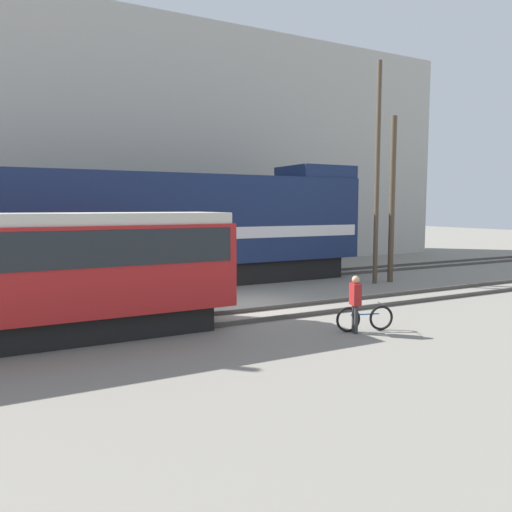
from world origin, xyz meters
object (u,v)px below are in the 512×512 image
Objects in this scene: person at (355,299)px; utility_pole_center at (377,174)px; streetcar at (43,269)px; bicycle at (365,319)px; utility_pole_right at (392,200)px; freight_locomotive at (154,229)px.

utility_pole_center is at bearing 45.19° from person.
streetcar reaches higher than bicycle.
utility_pole_center is at bearing 13.98° from streetcar.
utility_pole_center reaches higher than person.
utility_pole_right reaches higher than streetcar.
freight_locomotive is at bearing 158.90° from utility_pole_center.
freight_locomotive is 12.01× the size of bicycle.
person is 0.21× the size of utility_pole_right.
person is at bearing -75.78° from freight_locomotive.
utility_pole_center reaches higher than utility_pole_right.
bicycle is 1.03× the size of person.
streetcar is 1.29× the size of utility_pole_right.
person is at bearing -138.56° from utility_pole_right.
streetcar is 6.09× the size of person.
utility_pole_right is at bearing 0.00° from utility_pole_center.
streetcar is 8.16m from person.
utility_pole_center reaches higher than streetcar.
person is at bearing -22.10° from streetcar.
utility_pole_center is (9.03, -3.49, 2.34)m from freight_locomotive.
bicycle is 0.71m from person.
streetcar is 0.99× the size of utility_pole_center.
bicycle is at bearing -20.89° from streetcar.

